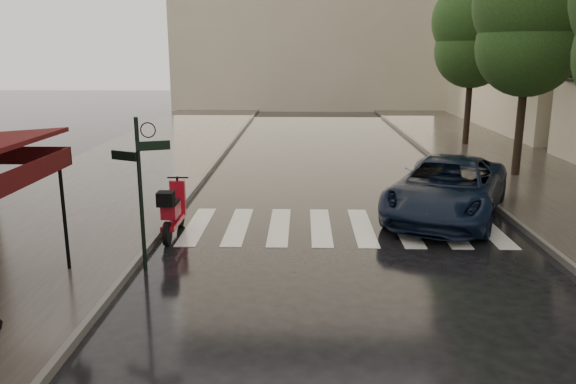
{
  "coord_description": "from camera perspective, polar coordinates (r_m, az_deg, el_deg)",
  "views": [
    {
      "loc": [
        1.97,
        -7.6,
        4.27
      ],
      "look_at": [
        1.67,
        4.01,
        1.4
      ],
      "focal_mm": 35.0,
      "sensor_mm": 36.0,
      "label": 1
    }
  ],
  "objects": [
    {
      "name": "sidewalk_near",
      "position": [
        21.06,
        -16.45,
        1.78
      ],
      "size": [
        6.0,
        60.0,
        0.12
      ],
      "primitive_type": "cube",
      "color": "#38332D",
      "rests_on": "ground"
    },
    {
      "name": "tree_mid",
      "position": [
        21.04,
        23.46,
        16.4
      ],
      "size": [
        3.8,
        3.8,
        8.34
      ],
      "color": "black",
      "rests_on": "sidewalk_far"
    },
    {
      "name": "sidewalk_far",
      "position": [
        21.69,
        23.9,
        1.49
      ],
      "size": [
        5.5,
        60.0,
        0.12
      ],
      "primitive_type": "cube",
      "color": "#38332D",
      "rests_on": "ground"
    },
    {
      "name": "signpost",
      "position": [
        11.32,
        -14.78,
        0.99
      ],
      "size": [
        1.17,
        0.29,
        3.1
      ],
      "color": "black",
      "rests_on": "ground"
    },
    {
      "name": "curb_far",
      "position": [
        20.78,
        16.75,
        1.64
      ],
      "size": [
        0.12,
        60.0,
        0.16
      ],
      "primitive_type": "cube",
      "color": "#595651",
      "rests_on": "ground"
    },
    {
      "name": "scooter",
      "position": [
        13.63,
        -11.63,
        -2.0
      ],
      "size": [
        0.53,
        1.98,
        1.3
      ],
      "rotation": [
        0.0,
        0.0,
        0.01
      ],
      "color": "black",
      "rests_on": "ground"
    },
    {
      "name": "crosswalk",
      "position": [
        14.28,
        5.46,
        -3.54
      ],
      "size": [
        7.85,
        3.2,
        0.01
      ],
      "color": "silver",
      "rests_on": "ground"
    },
    {
      "name": "curb_near",
      "position": [
        20.33,
        -8.24,
        1.83
      ],
      "size": [
        0.12,
        60.0,
        0.16
      ],
      "primitive_type": "cube",
      "color": "#595651",
      "rests_on": "ground"
    },
    {
      "name": "parked_car",
      "position": [
        15.53,
        15.89,
        0.39
      ],
      "size": [
        4.66,
        6.23,
        1.57
      ],
      "primitive_type": "imported",
      "rotation": [
        0.0,
        0.0,
        -0.41
      ],
      "color": "black",
      "rests_on": "ground"
    },
    {
      "name": "tree_far",
      "position": [
        27.72,
        18.38,
        15.66
      ],
      "size": [
        3.8,
        3.8,
        8.16
      ],
      "color": "black",
      "rests_on": "sidewalk_far"
    },
    {
      "name": "ground",
      "position": [
        8.93,
        -11.86,
        -14.98
      ],
      "size": [
        120.0,
        120.0,
        0.0
      ],
      "primitive_type": "plane",
      "color": "black",
      "rests_on": "ground"
    }
  ]
}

